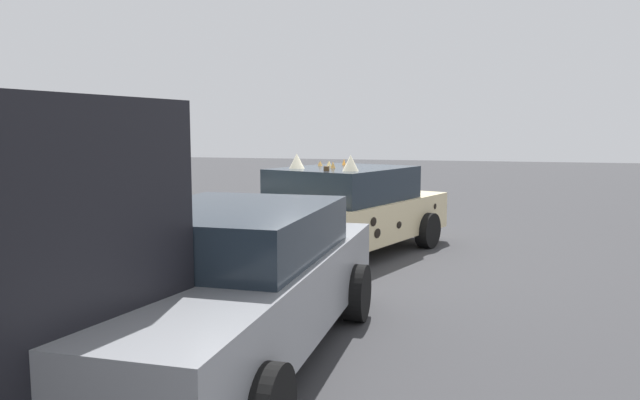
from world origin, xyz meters
The scene contains 4 objects.
ground_plane centered at (0.00, 0.00, 0.00)m, with size 60.00×60.00×0.00m, color #38383A.
art_car_decorated centered at (0.04, -0.02, 0.72)m, with size 4.90×3.29×1.67m.
parked_sedan_far_right centered at (4.66, 8.31, 0.70)m, with size 4.59×2.64×1.36m.
parked_sedan_behind_left centered at (-4.59, -0.07, 0.70)m, with size 4.55×2.00×1.36m.
Camera 1 is at (-9.40, -2.20, 2.06)m, focal length 33.74 mm.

